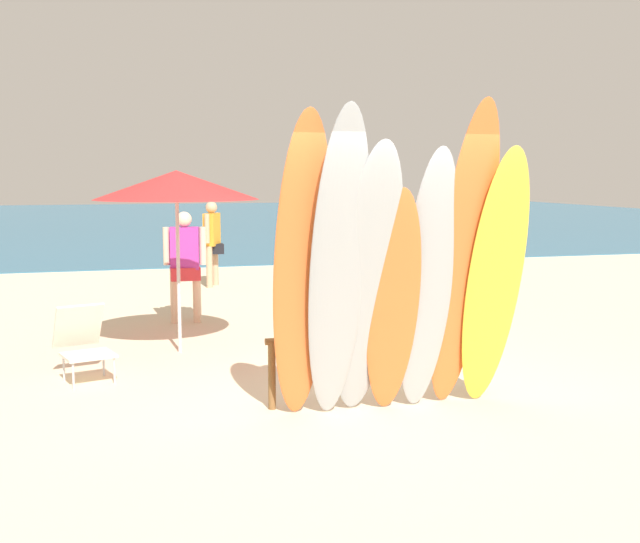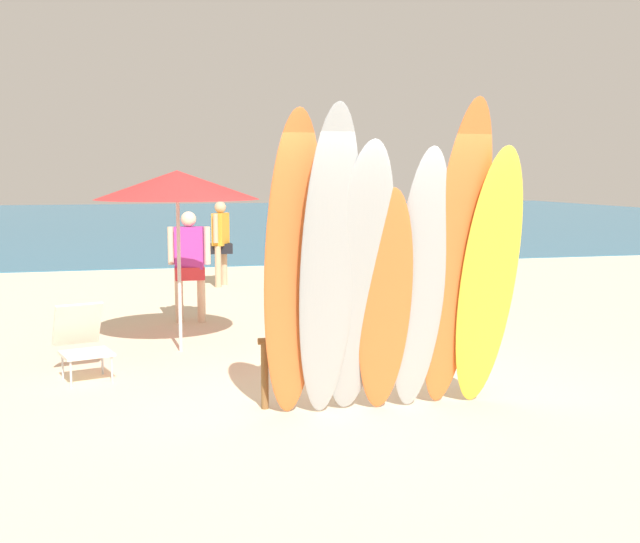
% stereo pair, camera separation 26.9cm
% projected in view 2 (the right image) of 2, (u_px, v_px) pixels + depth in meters
% --- Properties ---
extents(ground, '(60.00, 60.00, 0.00)m').
position_uv_depth(ground, '(216.00, 255.00, 20.98)').
color(ground, beige).
extents(ocean_water, '(60.00, 40.00, 0.02)m').
position_uv_depth(ocean_water, '(178.00, 219.00, 37.61)').
color(ocean_water, teal).
rests_on(ocean_water, ground).
extents(surfboard_rack, '(2.21, 0.07, 0.67)m').
position_uv_depth(surfboard_rack, '(373.00, 349.00, 7.42)').
color(surfboard_rack, brown).
rests_on(surfboard_rack, ground).
extents(surfboard_orange_0, '(0.51, 0.64, 2.71)m').
position_uv_depth(surfboard_orange_0, '(293.00, 269.00, 6.69)').
color(surfboard_orange_0, orange).
rests_on(surfboard_orange_0, ground).
extents(surfboard_grey_1, '(0.51, 0.80, 2.74)m').
position_uv_depth(surfboard_grey_1, '(329.00, 268.00, 6.62)').
color(surfboard_grey_1, '#999EA3').
rests_on(surfboard_grey_1, ground).
extents(surfboard_grey_2, '(0.63, 0.83, 2.46)m').
position_uv_depth(surfboard_grey_2, '(359.00, 283.00, 6.75)').
color(surfboard_grey_2, '#999EA3').
rests_on(surfboard_grey_2, ground).
extents(surfboard_orange_3, '(0.52, 0.63, 2.06)m').
position_uv_depth(surfboard_orange_3, '(385.00, 303.00, 6.87)').
color(surfboard_orange_3, orange).
rests_on(surfboard_orange_3, ground).
extents(surfboard_grey_4, '(0.49, 0.63, 2.41)m').
position_uv_depth(surfboard_grey_4, '(420.00, 283.00, 6.92)').
color(surfboard_grey_4, '#999EA3').
rests_on(surfboard_grey_4, ground).
extents(surfboard_orange_5, '(0.57, 0.81, 2.82)m').
position_uv_depth(surfboard_orange_5, '(457.00, 259.00, 6.95)').
color(surfboard_orange_5, orange).
rests_on(surfboard_orange_5, ground).
extents(surfboard_yellow_6, '(0.54, 0.70, 2.42)m').
position_uv_depth(surfboard_yellow_6, '(488.00, 281.00, 7.03)').
color(surfboard_yellow_6, yellow).
rests_on(surfboard_yellow_6, ground).
extents(beachgoer_by_water, '(0.43, 0.57, 1.65)m').
position_uv_depth(beachgoer_by_water, '(221.00, 237.00, 15.06)').
color(beachgoer_by_water, tan).
rests_on(beachgoer_by_water, ground).
extents(beachgoer_strolling, '(0.61, 0.28, 1.63)m').
position_uv_depth(beachgoer_strolling, '(189.00, 259.00, 11.36)').
color(beachgoer_strolling, beige).
rests_on(beachgoer_strolling, ground).
extents(beach_chair_red, '(0.69, 0.85, 0.79)m').
position_uv_depth(beach_chair_red, '(82.00, 338.00, 8.32)').
color(beach_chair_red, '#B7B7BC').
rests_on(beach_chair_red, ground).
extents(beach_umbrella, '(1.98, 1.98, 2.21)m').
position_uv_depth(beach_umbrella, '(177.00, 185.00, 9.33)').
color(beach_umbrella, silver).
rests_on(beach_umbrella, ground).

